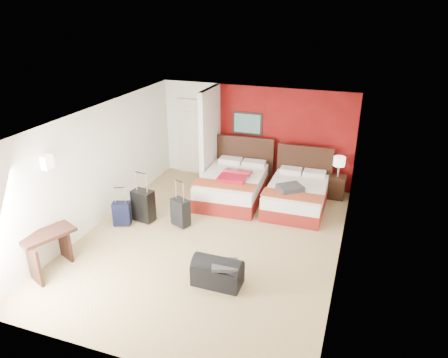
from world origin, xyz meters
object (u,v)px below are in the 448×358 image
at_px(red_suitcase_open, 235,175).
at_px(table_lamp, 339,167).
at_px(suitcase_black, 143,207).
at_px(nightstand, 336,187).
at_px(suitcase_charcoal, 181,213).
at_px(duffel_bag, 218,273).
at_px(bed_left, 232,187).
at_px(desk, 50,252).
at_px(suitcase_navy, 122,215).
at_px(bed_right, 296,197).

relative_size(red_suitcase_open, table_lamp, 1.76).
height_order(table_lamp, suitcase_black, table_lamp).
xyz_separation_m(red_suitcase_open, nightstand, (2.26, 1.00, -0.38)).
distance_m(suitcase_charcoal, duffel_bag, 2.17).
bearing_deg(red_suitcase_open, bed_left, 132.65).
bearing_deg(table_lamp, red_suitcase_open, -156.13).
distance_m(nightstand, table_lamp, 0.52).
bearing_deg(nightstand, desk, -131.73).
bearing_deg(suitcase_navy, table_lamp, 14.28).
xyz_separation_m(suitcase_charcoal, desk, (-1.48, -2.23, 0.09)).
xyz_separation_m(table_lamp, duffel_bag, (-1.54, -4.15, -0.59)).
xyz_separation_m(table_lamp, suitcase_navy, (-4.16, -2.92, -0.55)).
height_order(nightstand, suitcase_navy, nightstand).
relative_size(bed_right, table_lamp, 3.76).
height_order(suitcase_black, desk, desk).
height_order(red_suitcase_open, suitcase_charcoal, red_suitcase_open).
distance_m(bed_right, duffel_bag, 3.34).
bearing_deg(bed_right, table_lamp, 46.92).
distance_m(bed_left, duffel_bag, 3.35).
xyz_separation_m(bed_left, desk, (-2.09, -3.85, 0.08)).
bearing_deg(table_lamp, bed_right, -132.47).
xyz_separation_m(suitcase_black, duffel_bag, (2.28, -1.55, -0.13)).
distance_m(suitcase_black, duffel_bag, 2.76).
xyz_separation_m(bed_right, suitcase_charcoal, (-2.16, -1.63, 0.01)).
height_order(table_lamp, suitcase_charcoal, table_lamp).
relative_size(red_suitcase_open, nightstand, 1.55).
relative_size(bed_right, desk, 2.03).
bearing_deg(desk, nightstand, 69.73).
xyz_separation_m(bed_left, table_lamp, (2.36, 0.90, 0.50)).
height_order(bed_left, suitcase_charcoal, bed_left).
relative_size(bed_left, desk, 2.21).
height_order(bed_left, duffel_bag, bed_left).
distance_m(red_suitcase_open, duffel_bag, 3.26).
xyz_separation_m(table_lamp, suitcase_charcoal, (-2.97, -2.52, -0.51)).
distance_m(red_suitcase_open, suitcase_navy, 2.73).
xyz_separation_m(suitcase_black, desk, (-0.64, -2.16, 0.04)).
relative_size(suitcase_charcoal, duffel_bag, 0.69).
bearing_deg(desk, table_lamp, 69.73).
bearing_deg(duffel_bag, suitcase_charcoal, 131.92).
height_order(bed_right, red_suitcase_open, red_suitcase_open).
bearing_deg(table_lamp, duffel_bag, -110.39).
distance_m(nightstand, duffel_bag, 4.43).
height_order(red_suitcase_open, suitcase_navy, red_suitcase_open).
relative_size(nightstand, desk, 0.61).
xyz_separation_m(red_suitcase_open, desk, (-2.19, -3.75, -0.28)).
bearing_deg(desk, bed_right, 69.57).
bearing_deg(table_lamp, desk, -133.15).
distance_m(bed_left, suitcase_black, 2.23).
bearing_deg(bed_left, red_suitcase_open, -48.33).
distance_m(table_lamp, duffel_bag, 4.47).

